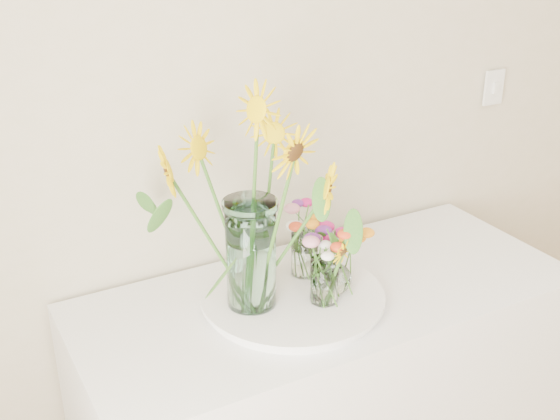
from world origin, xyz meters
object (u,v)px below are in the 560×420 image
object	(u,v)px
mason_jar	(251,254)
small_vase_a	(324,281)
counter	(324,418)
small_vase_c	(305,254)
small_vase_b	(336,270)
tray	(293,299)

from	to	relation	value
mason_jar	small_vase_a	bearing A→B (deg)	-25.26
counter	small_vase_c	size ratio (longest dim) A/B	10.66
small_vase_b	small_vase_c	xyz separation A→B (m)	(-0.03, 0.11, 0.00)
tray	small_vase_a	world-z (taller)	small_vase_a
small_vase_b	small_vase_a	bearing A→B (deg)	-148.67
small_vase_a	small_vase_c	world-z (taller)	small_vase_c
counter	small_vase_b	world-z (taller)	small_vase_b
counter	mason_jar	bearing A→B (deg)	179.75
tray	small_vase_b	xyz separation A→B (m)	(0.11, -0.04, 0.08)
counter	small_vase_c	xyz separation A→B (m)	(-0.04, 0.07, 0.54)
small_vase_a	small_vase_c	size ratio (longest dim) A/B	0.96
small_vase_a	tray	bearing A→B (deg)	126.77
counter	tray	size ratio (longest dim) A/B	2.98
tray	mason_jar	bearing A→B (deg)	175.55
tray	small_vase_b	world-z (taller)	small_vase_b
small_vase_b	mason_jar	bearing A→B (deg)	168.72
counter	mason_jar	xyz separation A→B (m)	(-0.24, 0.00, 0.62)
small_vase_a	small_vase_b	size ratio (longest dim) A/B	0.98
counter	mason_jar	size ratio (longest dim) A/B	4.70
mason_jar	small_vase_a	world-z (taller)	mason_jar
small_vase_c	small_vase_a	bearing A→B (deg)	-101.23
mason_jar	tray	bearing A→B (deg)	-4.45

